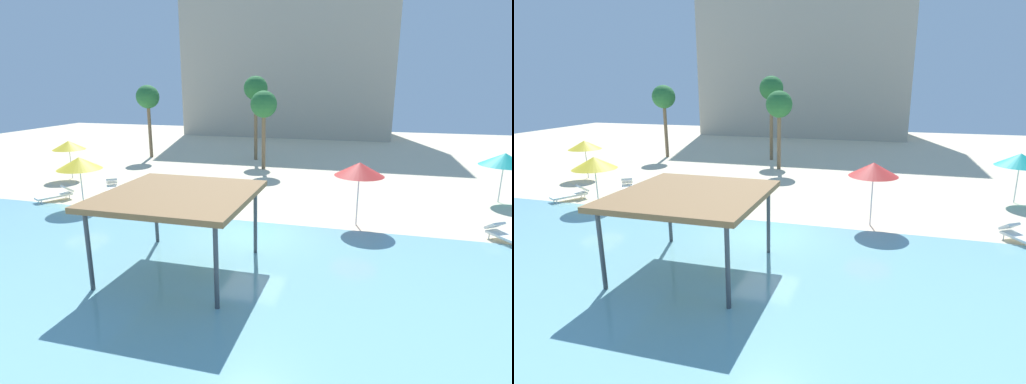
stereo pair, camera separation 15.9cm
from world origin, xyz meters
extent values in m
plane|color=beige|center=(0.00, 0.00, 0.00)|extent=(80.00, 80.00, 0.00)
cube|color=#7AB7C1|center=(0.00, -5.25, 0.02)|extent=(44.00, 13.50, 0.04)
cylinder|color=#42474C|center=(-3.45, -1.83, 1.28)|extent=(0.14, 0.14, 2.55)
cylinder|color=#42474C|center=(0.59, -1.83, 1.28)|extent=(0.14, 0.14, 2.55)
cylinder|color=#42474C|center=(-3.45, -5.87, 1.28)|extent=(0.14, 0.14, 2.55)
cylinder|color=#42474C|center=(0.59, -5.87, 1.28)|extent=(0.14, 0.14, 2.55)
cube|color=olive|center=(-1.43, -3.85, 2.64)|extent=(4.74, 4.74, 0.18)
cylinder|color=silver|center=(-9.47, 1.55, 0.98)|extent=(0.06, 0.06, 1.97)
cone|color=yellow|center=(-9.47, 1.55, 2.27)|extent=(2.20, 2.20, 0.61)
cylinder|color=silver|center=(4.11, 2.41, 1.12)|extent=(0.06, 0.06, 2.25)
cone|color=red|center=(4.11, 2.41, 2.54)|extent=(2.15, 2.15, 0.59)
cylinder|color=silver|center=(-14.47, 6.90, 0.96)|extent=(0.06, 0.06, 1.92)
cone|color=yellow|center=(-14.47, 6.90, 2.20)|extent=(2.08, 2.08, 0.57)
cylinder|color=silver|center=(11.31, 8.10, 0.99)|extent=(0.06, 0.06, 1.97)
cone|color=teal|center=(11.31, 8.10, 2.30)|extent=(2.41, 2.41, 0.66)
cylinder|color=white|center=(-9.00, 3.74, 0.11)|extent=(0.05, 0.05, 0.22)
cylinder|color=white|center=(-9.40, 3.48, 0.11)|extent=(0.05, 0.05, 0.22)
cylinder|color=white|center=(-9.80, 4.94, 0.11)|extent=(0.05, 0.05, 0.22)
cylinder|color=white|center=(-10.20, 4.68, 0.11)|extent=(0.05, 0.05, 0.22)
cube|color=white|center=(-9.60, 4.21, 0.27)|extent=(1.50, 1.83, 0.10)
cube|color=white|center=(-10.01, 4.83, 0.55)|extent=(0.78, 0.76, 0.40)
cylinder|color=white|center=(9.80, 2.33, 0.11)|extent=(0.05, 0.05, 0.22)
cylinder|color=white|center=(9.40, 2.07, 0.11)|extent=(0.05, 0.05, 0.22)
cube|color=white|center=(9.99, 1.60, 0.27)|extent=(1.48, 1.84, 0.10)
cube|color=white|center=(9.59, 2.22, 0.55)|extent=(0.78, 0.75, 0.40)
cylinder|color=white|center=(-11.83, 1.27, 0.11)|extent=(0.05, 0.05, 0.22)
cylinder|color=white|center=(-12.26, 1.50, 0.11)|extent=(0.05, 0.05, 0.22)
cylinder|color=white|center=(-11.15, 2.54, 0.11)|extent=(0.05, 0.05, 0.22)
cylinder|color=white|center=(-11.58, 2.77, 0.11)|extent=(0.05, 0.05, 0.22)
cube|color=white|center=(-11.70, 2.02, 0.27)|extent=(1.38, 1.87, 0.10)
cube|color=white|center=(-11.36, 2.67, 0.55)|extent=(0.77, 0.73, 0.40)
cylinder|color=brown|center=(-2.89, 13.10, 2.16)|extent=(0.28, 0.28, 4.33)
sphere|color=#286B33|center=(-2.89, 13.10, 4.68)|extent=(1.90, 1.90, 1.90)
cylinder|color=brown|center=(-4.43, 16.55, 2.69)|extent=(0.28, 0.28, 5.39)
sphere|color=#286B33|center=(-4.43, 16.55, 5.74)|extent=(1.90, 1.90, 1.90)
cylinder|color=brown|center=(-13.37, 15.44, 2.34)|extent=(0.28, 0.28, 4.68)
sphere|color=#286B33|center=(-13.37, 15.44, 5.03)|extent=(1.90, 1.90, 1.90)
cube|color=#B2A893|center=(-5.20, 34.94, 10.00)|extent=(24.00, 9.67, 19.99)
camera|label=1|loc=(4.32, -15.40, 6.16)|focal=28.56mm
camera|label=2|loc=(4.48, -15.36, 6.16)|focal=28.56mm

